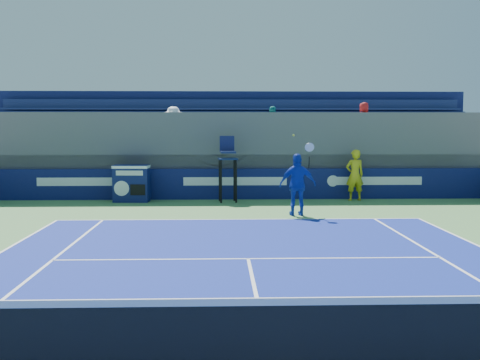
{
  "coord_description": "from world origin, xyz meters",
  "views": [
    {
      "loc": [
        -0.6,
        -6.13,
        2.8
      ],
      "look_at": [
        0.0,
        11.5,
        1.25
      ],
      "focal_mm": 45.0,
      "sensor_mm": 36.0,
      "label": 1
    }
  ],
  "objects_px": {
    "ball_person": "(355,175)",
    "tennis_player": "(298,185)",
    "tennis_net": "(277,341)",
    "umpire_chair": "(228,161)",
    "match_clock": "(131,182)"
  },
  "relations": [
    {
      "from": "match_clock",
      "to": "umpire_chair",
      "type": "height_order",
      "value": "umpire_chair"
    },
    {
      "from": "match_clock",
      "to": "tennis_player",
      "type": "height_order",
      "value": "tennis_player"
    },
    {
      "from": "ball_person",
      "to": "umpire_chair",
      "type": "bearing_deg",
      "value": -4.27
    },
    {
      "from": "tennis_net",
      "to": "umpire_chair",
      "type": "xyz_separation_m",
      "value": [
        -0.3,
        16.26,
        0.97
      ]
    },
    {
      "from": "match_clock",
      "to": "tennis_net",
      "type": "bearing_deg",
      "value": -76.61
    },
    {
      "from": "ball_person",
      "to": "tennis_player",
      "type": "height_order",
      "value": "tennis_player"
    },
    {
      "from": "ball_person",
      "to": "tennis_player",
      "type": "xyz_separation_m",
      "value": [
        -2.69,
        -3.86,
        0.01
      ]
    },
    {
      "from": "ball_person",
      "to": "tennis_net",
      "type": "distance_m",
      "value": 17.15
    },
    {
      "from": "umpire_chair",
      "to": "tennis_player",
      "type": "height_order",
      "value": "tennis_player"
    },
    {
      "from": "ball_person",
      "to": "tennis_net",
      "type": "height_order",
      "value": "ball_person"
    },
    {
      "from": "ball_person",
      "to": "match_clock",
      "type": "bearing_deg",
      "value": -6.63
    },
    {
      "from": "tennis_net",
      "to": "tennis_player",
      "type": "distance_m",
      "value": 12.81
    },
    {
      "from": "umpire_chair",
      "to": "tennis_player",
      "type": "relative_size",
      "value": 0.96
    },
    {
      "from": "tennis_net",
      "to": "tennis_player",
      "type": "relative_size",
      "value": 4.53
    },
    {
      "from": "ball_person",
      "to": "umpire_chair",
      "type": "height_order",
      "value": "umpire_chair"
    }
  ]
}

